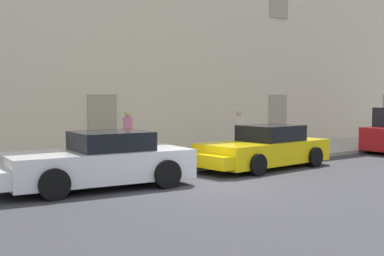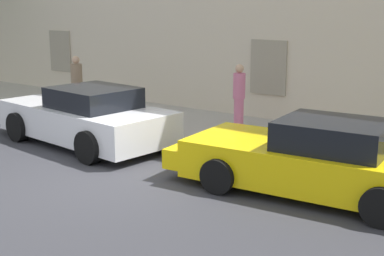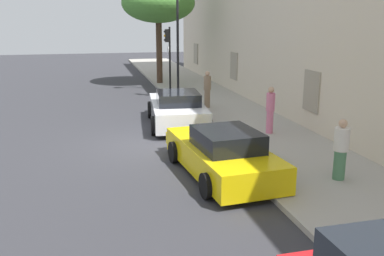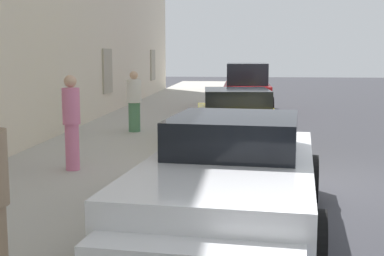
{
  "view_description": "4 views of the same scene",
  "coord_description": "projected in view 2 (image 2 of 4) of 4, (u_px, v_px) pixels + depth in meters",
  "views": [
    {
      "loc": [
        -8.33,
        -10.33,
        2.34
      ],
      "look_at": [
        1.12,
        2.28,
        1.33
      ],
      "focal_mm": 48.54,
      "sensor_mm": 36.0,
      "label": 1
    },
    {
      "loc": [
        7.17,
        -7.11,
        3.3
      ],
      "look_at": [
        0.41,
        1.93,
        0.69
      ],
      "focal_mm": 50.23,
      "sensor_mm": 36.0,
      "label": 2
    },
    {
      "loc": [
        14.18,
        -1.93,
        4.22
      ],
      "look_at": [
        1.24,
        1.19,
        0.81
      ],
      "focal_mm": 40.38,
      "sensor_mm": 36.0,
      "label": 3
    },
    {
      "loc": [
        -9.09,
        1.27,
        2.23
      ],
      "look_at": [
        1.61,
        2.39,
        0.71
      ],
      "focal_mm": 50.32,
      "sensor_mm": 36.0,
      "label": 4
    }
  ],
  "objects": [
    {
      "name": "sportscar_yellow_flank",
      "position": [
        305.0,
        159.0,
        9.6
      ],
      "size": [
        5.09,
        2.41,
        1.36
      ],
      "color": "yellow",
      "rests_on": "ground"
    },
    {
      "name": "sportscar_red_lead",
      "position": [
        81.0,
        117.0,
        13.01
      ],
      "size": [
        5.17,
        2.58,
        1.41
      ],
      "color": "white",
      "rests_on": "ground"
    },
    {
      "name": "sidewalk",
      "position": [
        230.0,
        134.0,
        13.64
      ],
      "size": [
        60.0,
        3.91,
        0.14
      ],
      "primitive_type": "cube",
      "color": "#A8A399",
      "rests_on": "ground"
    },
    {
      "name": "pedestrian_bystander",
      "position": [
        239.0,
        96.0,
        13.61
      ],
      "size": [
        0.42,
        0.42,
        1.7
      ],
      "color": "pink",
      "rests_on": "sidewalk"
    },
    {
      "name": "pedestrian_strolling",
      "position": [
        77.0,
        84.0,
        15.78
      ],
      "size": [
        0.47,
        0.47,
        1.69
      ],
      "color": "#8C7259",
      "rests_on": "sidewalk"
    },
    {
      "name": "ground_plane",
      "position": [
        116.0,
        177.0,
        10.47
      ],
      "size": [
        80.0,
        80.0,
        0.0
      ],
      "primitive_type": "plane",
      "color": "#333338"
    }
  ]
}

